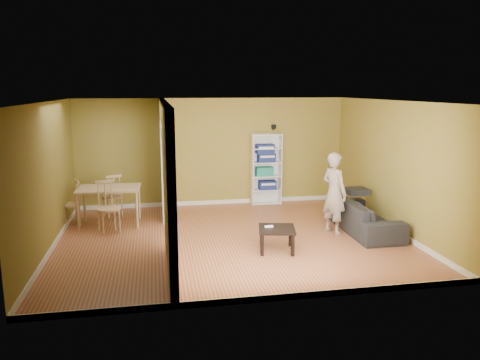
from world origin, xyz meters
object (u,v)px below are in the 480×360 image
Objects in this scene: dining_table at (109,191)px; sofa at (364,211)px; bookshelf at (266,169)px; chair_far at (112,195)px; chair_near at (108,207)px; person at (334,186)px; chair_left at (70,203)px; coffee_table at (277,231)px.

sofa is at bearing -15.34° from dining_table.
bookshelf reaches higher than chair_far.
chair_near is at bearing -87.36° from dining_table.
person is (-0.66, -0.03, 0.54)m from sofa.
sofa is 2.20× the size of chair_far.
bookshelf is at bearing 29.66° from sofa.
bookshelf is 4.61m from chair_left.
person is 1.09× the size of bookshelf.
bookshelf is 3.70m from chair_far.
bookshelf is (-0.76, 2.59, -0.08)m from person.
sofa is at bearing 135.38° from chair_far.
chair_left is (-4.45, -1.10, -0.40)m from bookshelf.
chair_left is at bearing 50.42° from person.
chair_near is (0.84, -0.67, 0.05)m from chair_left.
chair_far is at bearing -171.40° from bookshelf.
person is at bearing 30.68° from coffee_table.
chair_far is (-3.03, 2.86, 0.13)m from coffee_table.
sofa is 3.41× the size of coffee_table.
dining_table is at bearing 75.43° from sofa.
dining_table is (-3.65, -1.18, -0.16)m from bookshelf.
dining_table is 0.67m from chair_far.
person reaches higher than bookshelf.
person is at bearing 93.04° from sofa.
coffee_table is 4.17m from chair_far.
person is at bearing -17.80° from dining_table.
sofa is at bearing 53.87° from chair_left.
dining_table is 1.31× the size of chair_far.
chair_far is at bearing 41.48° from person.
bookshelf is at bearing 17.93° from dining_table.
person is 2.02× the size of chair_left.
sofa is 2.97m from bookshelf.
chair_far reaches higher than coffee_table.
chair_far is (-5.06, 2.02, 0.08)m from sofa.
chair_left is (-0.81, 0.08, -0.24)m from dining_table.
bookshelf is at bearing 81.80° from chair_left.
sofa is 2.06× the size of chair_near.
person is at bearing -31.52° from chair_near.
sofa is 6.05m from chair_left.
coffee_table is at bearing 36.96° from chair_left.
person is 4.64m from dining_table.
person is 2.71m from bookshelf.
chair_near is (-4.38, 0.82, -0.43)m from person.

